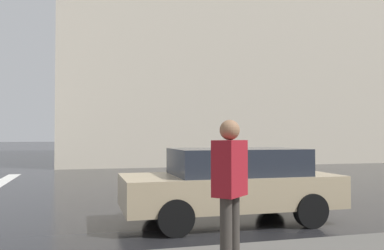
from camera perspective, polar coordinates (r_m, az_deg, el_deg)
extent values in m
cube|color=beige|center=(32.58, 2.99, 9.68)|extent=(19.01, 22.47, 15.96)
cube|color=tan|center=(7.94, 5.29, -9.09)|extent=(1.75, 4.10, 0.60)
cube|color=#232833|center=(7.94, 6.29, -5.10)|extent=(1.54, 2.46, 0.50)
cylinder|color=black|center=(6.86, -2.31, -12.85)|extent=(0.20, 0.62, 0.62)
cylinder|color=black|center=(8.45, -4.83, -10.69)|extent=(0.20, 0.62, 0.62)
cylinder|color=black|center=(7.79, 16.31, -11.41)|extent=(0.20, 0.62, 0.62)
cylinder|color=black|center=(9.22, 10.88, -9.89)|extent=(0.20, 0.62, 0.62)
cube|color=maroon|center=(4.42, 5.31, -6.03)|extent=(0.45, 0.46, 0.60)
sphere|color=#936B4C|center=(4.40, 5.30, -0.70)|extent=(0.22, 0.22, 0.22)
cylinder|color=#38332D|center=(4.45, 4.79, -15.51)|extent=(0.13, 0.13, 0.86)
cylinder|color=#38332D|center=(4.61, 5.86, -15.03)|extent=(0.13, 0.13, 0.86)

